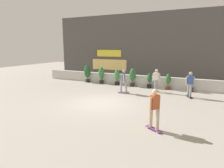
# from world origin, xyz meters

# --- Properties ---
(ground_plane) EXTENTS (48.00, 48.00, 0.00)m
(ground_plane) POSITION_xyz_m (0.00, 0.00, 0.00)
(ground_plane) COLOR #A8A093
(planter_wall) EXTENTS (18.00, 0.40, 0.90)m
(planter_wall) POSITION_xyz_m (0.00, 6.00, 0.45)
(planter_wall) COLOR beige
(planter_wall) RESTS_ON ground
(building_backdrop) EXTENTS (20.00, 2.08, 6.50)m
(building_backdrop) POSITION_xyz_m (-0.01, 10.00, 3.25)
(building_backdrop) COLOR #4C4947
(building_backdrop) RESTS_ON ground
(potted_plant_0) EXTENTS (0.57, 0.57, 1.61)m
(potted_plant_0) POSITION_xyz_m (-4.51, 5.55, 0.95)
(potted_plant_0) COLOR #2D2823
(potted_plant_0) RESTS_ON ground
(potted_plant_1) EXTENTS (0.52, 0.52, 1.50)m
(potted_plant_1) POSITION_xyz_m (-3.01, 5.55, 0.88)
(potted_plant_1) COLOR #2D2823
(potted_plant_1) RESTS_ON ground
(potted_plant_2) EXTENTS (0.45, 0.45, 1.36)m
(potted_plant_2) POSITION_xyz_m (-1.47, 5.55, 0.77)
(potted_plant_2) COLOR black
(potted_plant_2) RESTS_ON ground
(potted_plant_3) EXTENTS (0.52, 0.52, 1.52)m
(potted_plant_3) POSITION_xyz_m (-0.04, 5.55, 0.88)
(potted_plant_3) COLOR #2D2823
(potted_plant_3) RESTS_ON ground
(potted_plant_4) EXTENTS (0.37, 0.37, 1.21)m
(potted_plant_4) POSITION_xyz_m (1.41, 5.55, 0.64)
(potted_plant_4) COLOR black
(potted_plant_4) RESTS_ON ground
(potted_plant_5) EXTENTS (0.38, 0.38, 1.23)m
(potted_plant_5) POSITION_xyz_m (2.87, 5.55, 0.66)
(potted_plant_5) COLOR brown
(potted_plant_5) RESTS_ON ground
(potted_plant_6) EXTENTS (0.37, 0.37, 1.20)m
(potted_plant_6) POSITION_xyz_m (4.55, 5.55, 0.63)
(potted_plant_6) COLOR #2D2823
(potted_plant_6) RESTS_ON ground
(skater_mid_plaza) EXTENTS (0.56, 0.81, 1.70)m
(skater_mid_plaza) POSITION_xyz_m (2.23, 4.34, 0.94)
(skater_mid_plaza) COLOR #72338C
(skater_mid_plaza) RESTS_ON ground
(skater_foreground) EXTENTS (0.82, 0.53, 1.70)m
(skater_foreground) POSITION_xyz_m (0.22, 2.96, 0.94)
(skater_foreground) COLOR #72338C
(skater_foreground) RESTS_ON ground
(skater_by_wall_left) EXTENTS (0.79, 0.59, 1.70)m
(skater_by_wall_left) POSITION_xyz_m (3.73, -2.40, 0.94)
(skater_by_wall_left) COLOR #72338C
(skater_by_wall_left) RESTS_ON ground
(skater_by_wall_right) EXTENTS (0.53, 0.81, 1.70)m
(skater_by_wall_right) POSITION_xyz_m (4.57, 3.72, 0.94)
(skater_by_wall_right) COLOR black
(skater_by_wall_right) RESTS_ON ground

